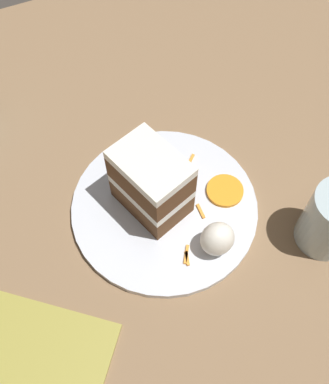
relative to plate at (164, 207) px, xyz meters
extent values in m
plane|color=#38332D|center=(-0.02, -0.01, -0.03)|extent=(6.00, 6.00, 0.00)
cube|color=#846647|center=(-0.02, -0.01, -0.02)|extent=(1.05, 1.04, 0.02)
cylinder|color=silver|center=(0.00, 0.00, 0.00)|extent=(0.26, 0.26, 0.01)
cube|color=brown|center=(-0.01, 0.01, 0.02)|extent=(0.09, 0.11, 0.04)
cube|color=white|center=(-0.01, 0.01, 0.05)|extent=(0.09, 0.11, 0.01)
cube|color=brown|center=(-0.01, 0.01, 0.08)|extent=(0.09, 0.11, 0.04)
cube|color=white|center=(-0.01, 0.01, 0.10)|extent=(0.09, 0.11, 0.01)
ellipsoid|color=white|center=(0.03, -0.08, 0.03)|extent=(0.04, 0.04, 0.05)
cylinder|color=orange|center=(0.09, -0.02, 0.01)|extent=(0.05, 0.05, 0.01)
cube|color=orange|center=(0.04, -0.03, 0.01)|extent=(0.01, 0.02, 0.00)
cube|color=orange|center=(0.00, -0.08, 0.01)|extent=(0.02, 0.02, 0.00)
cube|color=orange|center=(-0.01, -0.08, 0.01)|extent=(0.01, 0.02, 0.00)
cube|color=orange|center=(0.07, 0.05, 0.01)|extent=(0.01, 0.01, 0.00)
cube|color=orange|center=(0.03, 0.08, 0.01)|extent=(0.01, 0.02, 0.00)
cylinder|color=silver|center=(0.17, -0.13, 0.01)|extent=(0.06, 0.06, 0.03)
camera|label=1|loc=(-0.12, -0.27, 0.55)|focal=42.00mm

